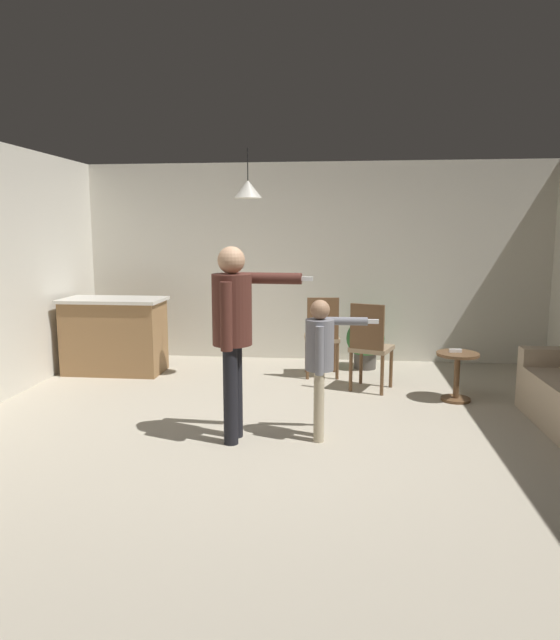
{
  "coord_description": "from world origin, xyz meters",
  "views": [
    {
      "loc": [
        0.39,
        -4.64,
        1.79
      ],
      "look_at": [
        -0.15,
        0.31,
        1.0
      ],
      "focal_mm": 31.77,
      "sensor_mm": 36.0,
      "label": 1
    }
  ],
  "objects_px": {
    "side_table_by_couch": "(457,371)",
    "dining_chair_near_wall": "(370,343)",
    "spare_remote_on_table": "(455,351)",
    "potted_plant_corner": "(365,337)",
    "person_adult": "(234,322)",
    "dining_chair_by_counter": "(322,334)",
    "kitchen_counter": "(115,335)",
    "person_child": "(321,354)"
  },
  "relations": [
    {
      "from": "side_table_by_couch",
      "to": "dining_chair_near_wall",
      "type": "relative_size",
      "value": 0.52
    },
    {
      "from": "person_adult",
      "to": "dining_chair_near_wall",
      "type": "bearing_deg",
      "value": 146.66
    },
    {
      "from": "dining_chair_by_counter",
      "to": "dining_chair_near_wall",
      "type": "height_order",
      "value": "same"
    },
    {
      "from": "person_adult",
      "to": "potted_plant_corner",
      "type": "distance_m",
      "value": 3.04
    },
    {
      "from": "person_child",
      "to": "dining_chair_near_wall",
      "type": "bearing_deg",
      "value": 160.52
    },
    {
      "from": "person_child",
      "to": "kitchen_counter",
      "type": "bearing_deg",
      "value": -129.36
    },
    {
      "from": "kitchen_counter",
      "to": "side_table_by_couch",
      "type": "relative_size",
      "value": 2.42
    },
    {
      "from": "dining_chair_by_counter",
      "to": "person_child",
      "type": "bearing_deg",
      "value": -93.83
    },
    {
      "from": "side_table_by_couch",
      "to": "dining_chair_by_counter",
      "type": "bearing_deg",
      "value": 150.33
    },
    {
      "from": "potted_plant_corner",
      "to": "spare_remote_on_table",
      "type": "relative_size",
      "value": 5.85
    },
    {
      "from": "person_child",
      "to": "dining_chair_by_counter",
      "type": "distance_m",
      "value": 2.11
    },
    {
      "from": "kitchen_counter",
      "to": "person_adult",
      "type": "distance_m",
      "value": 2.97
    },
    {
      "from": "side_table_by_couch",
      "to": "spare_remote_on_table",
      "type": "xyz_separation_m",
      "value": [
        -0.02,
        0.02,
        0.21
      ]
    },
    {
      "from": "dining_chair_by_counter",
      "to": "potted_plant_corner",
      "type": "relative_size",
      "value": 1.32
    },
    {
      "from": "dining_chair_by_counter",
      "to": "side_table_by_couch",
      "type": "bearing_deg",
      "value": -35.12
    },
    {
      "from": "kitchen_counter",
      "to": "side_table_by_couch",
      "type": "height_order",
      "value": "kitchen_counter"
    },
    {
      "from": "kitchen_counter",
      "to": "potted_plant_corner",
      "type": "bearing_deg",
      "value": 9.91
    },
    {
      "from": "side_table_by_couch",
      "to": "person_adult",
      "type": "distance_m",
      "value": 2.63
    },
    {
      "from": "kitchen_counter",
      "to": "spare_remote_on_table",
      "type": "height_order",
      "value": "kitchen_counter"
    },
    {
      "from": "spare_remote_on_table",
      "to": "potted_plant_corner",
      "type": "bearing_deg",
      "value": 123.8
    },
    {
      "from": "dining_chair_by_counter",
      "to": "potted_plant_corner",
      "type": "distance_m",
      "value": 0.76
    },
    {
      "from": "person_adult",
      "to": "dining_chair_near_wall",
      "type": "distance_m",
      "value": 2.11
    },
    {
      "from": "kitchen_counter",
      "to": "spare_remote_on_table",
      "type": "relative_size",
      "value": 9.69
    },
    {
      "from": "person_adult",
      "to": "dining_chair_by_counter",
      "type": "relative_size",
      "value": 1.66
    },
    {
      "from": "side_table_by_couch",
      "to": "potted_plant_corner",
      "type": "distance_m",
      "value": 1.62
    },
    {
      "from": "kitchen_counter",
      "to": "dining_chair_by_counter",
      "type": "bearing_deg",
      "value": 0.95
    },
    {
      "from": "side_table_by_couch",
      "to": "dining_chair_near_wall",
      "type": "distance_m",
      "value": 0.97
    },
    {
      "from": "kitchen_counter",
      "to": "dining_chair_near_wall",
      "type": "bearing_deg",
      "value": -9.15
    },
    {
      "from": "side_table_by_couch",
      "to": "person_adult",
      "type": "relative_size",
      "value": 0.31
    },
    {
      "from": "side_table_by_couch",
      "to": "potted_plant_corner",
      "type": "height_order",
      "value": "potted_plant_corner"
    },
    {
      "from": "dining_chair_by_counter",
      "to": "spare_remote_on_table",
      "type": "distance_m",
      "value": 1.64
    },
    {
      "from": "person_child",
      "to": "dining_chair_near_wall",
      "type": "xyz_separation_m",
      "value": [
        0.49,
        1.54,
        -0.21
      ]
    },
    {
      "from": "dining_chair_by_counter",
      "to": "dining_chair_near_wall",
      "type": "bearing_deg",
      "value": -50.66
    },
    {
      "from": "person_adult",
      "to": "potted_plant_corner",
      "type": "height_order",
      "value": "person_adult"
    },
    {
      "from": "dining_chair_by_counter",
      "to": "kitchen_counter",
      "type": "bearing_deg",
      "value": 175.5
    },
    {
      "from": "spare_remote_on_table",
      "to": "person_child",
      "type": "bearing_deg",
      "value": -136.75
    },
    {
      "from": "person_child",
      "to": "spare_remote_on_table",
      "type": "distance_m",
      "value": 1.89
    },
    {
      "from": "person_adult",
      "to": "spare_remote_on_table",
      "type": "xyz_separation_m",
      "value": [
        2.1,
        1.4,
        -0.49
      ]
    },
    {
      "from": "dining_chair_near_wall",
      "to": "potted_plant_corner",
      "type": "xyz_separation_m",
      "value": [
        -0.0,
        1.06,
        -0.13
      ]
    },
    {
      "from": "spare_remote_on_table",
      "to": "kitchen_counter",
      "type": "bearing_deg",
      "value": 169.29
    },
    {
      "from": "person_child",
      "to": "spare_remote_on_table",
      "type": "bearing_deg",
      "value": 131.39
    },
    {
      "from": "side_table_by_couch",
      "to": "person_child",
      "type": "bearing_deg",
      "value": -137.64
    }
  ]
}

